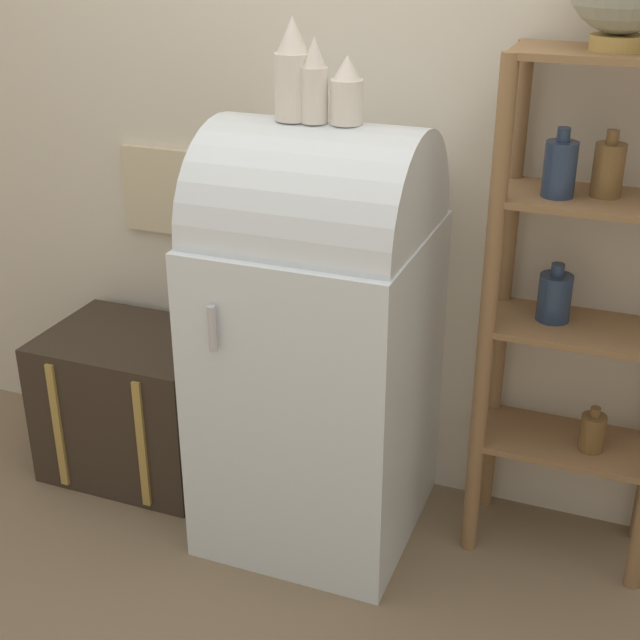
# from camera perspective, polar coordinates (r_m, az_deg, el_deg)

# --- Properties ---
(ground_plane) EXTENTS (12.00, 12.00, 0.00)m
(ground_plane) POSITION_cam_1_polar(r_m,az_deg,el_deg) (3.02, -1.59, -14.75)
(ground_plane) COLOR #7A664C
(wall_back) EXTENTS (7.00, 0.09, 2.70)m
(wall_back) POSITION_cam_1_polar(r_m,az_deg,el_deg) (2.93, 2.50, 13.46)
(wall_back) COLOR beige
(wall_back) RESTS_ON ground_plane
(refrigerator) EXTENTS (0.65, 0.71, 1.38)m
(refrigerator) POSITION_cam_1_polar(r_m,az_deg,el_deg) (2.80, -0.10, -0.82)
(refrigerator) COLOR silver
(refrigerator) RESTS_ON ground_plane
(suitcase_trunk) EXTENTS (0.62, 0.49, 0.54)m
(suitcase_trunk) POSITION_cam_1_polar(r_m,az_deg,el_deg) (3.36, -11.65, -5.20)
(suitcase_trunk) COLOR #33281E
(suitcase_trunk) RESTS_ON ground_plane
(shelf_unit) EXTENTS (0.57, 0.31, 1.59)m
(shelf_unit) POSITION_cam_1_polar(r_m,az_deg,el_deg) (2.72, 16.53, 1.60)
(shelf_unit) COLOR olive
(shelf_unit) RESTS_ON ground_plane
(vase_left) EXTENTS (0.10, 0.10, 0.28)m
(vase_left) POSITION_cam_1_polar(r_m,az_deg,el_deg) (2.58, -1.75, 15.56)
(vase_left) COLOR silver
(vase_left) RESTS_ON refrigerator
(vase_center) EXTENTS (0.08, 0.08, 0.23)m
(vase_center) POSITION_cam_1_polar(r_m,az_deg,el_deg) (2.55, -0.36, 14.92)
(vase_center) COLOR silver
(vase_center) RESTS_ON refrigerator
(vase_right) EXTENTS (0.09, 0.09, 0.19)m
(vase_right) POSITION_cam_1_polar(r_m,az_deg,el_deg) (2.54, 1.73, 14.36)
(vase_right) COLOR silver
(vase_right) RESTS_ON refrigerator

